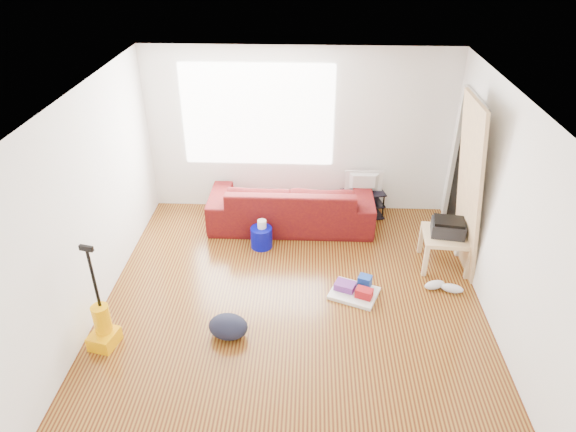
{
  "coord_description": "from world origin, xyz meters",
  "views": [
    {
      "loc": [
        0.15,
        -4.62,
        4.02
      ],
      "look_at": [
        -0.08,
        0.6,
        0.94
      ],
      "focal_mm": 32.0,
      "sensor_mm": 36.0,
      "label": 1
    }
  ],
  "objects_px": {
    "side_table": "(446,239)",
    "cleaning_tray": "(355,290)",
    "vacuum": "(103,327)",
    "bucket": "(262,246)",
    "sofa": "(291,224)",
    "backpack": "(229,335)",
    "tv_stand": "(362,204)"
  },
  "relations": [
    {
      "from": "side_table",
      "to": "backpack",
      "type": "bearing_deg",
      "value": -151.32
    },
    {
      "from": "tv_stand",
      "to": "backpack",
      "type": "bearing_deg",
      "value": -135.77
    },
    {
      "from": "cleaning_tray",
      "to": "backpack",
      "type": "relative_size",
      "value": 1.54
    },
    {
      "from": "sofa",
      "to": "tv_stand",
      "type": "bearing_deg",
      "value": -165.83
    },
    {
      "from": "sofa",
      "to": "vacuum",
      "type": "height_order",
      "value": "vacuum"
    },
    {
      "from": "sofa",
      "to": "bucket",
      "type": "height_order",
      "value": "sofa"
    },
    {
      "from": "vacuum",
      "to": "tv_stand",
      "type": "bearing_deg",
      "value": 56.54
    },
    {
      "from": "bucket",
      "to": "cleaning_tray",
      "type": "height_order",
      "value": "cleaning_tray"
    },
    {
      "from": "tv_stand",
      "to": "cleaning_tray",
      "type": "xyz_separation_m",
      "value": [
        -0.22,
        -1.88,
        -0.16
      ]
    },
    {
      "from": "sofa",
      "to": "cleaning_tray",
      "type": "bearing_deg",
      "value": 117.77
    },
    {
      "from": "sofa",
      "to": "backpack",
      "type": "bearing_deg",
      "value": 75.89
    },
    {
      "from": "tv_stand",
      "to": "cleaning_tray",
      "type": "bearing_deg",
      "value": -110.33
    },
    {
      "from": "sofa",
      "to": "tv_stand",
      "type": "height_order",
      "value": "tv_stand"
    },
    {
      "from": "cleaning_tray",
      "to": "backpack",
      "type": "distance_m",
      "value": 1.64
    },
    {
      "from": "side_table",
      "to": "bucket",
      "type": "xyz_separation_m",
      "value": [
        -2.43,
        0.32,
        -0.4
      ]
    },
    {
      "from": "tv_stand",
      "to": "backpack",
      "type": "height_order",
      "value": "tv_stand"
    },
    {
      "from": "bucket",
      "to": "vacuum",
      "type": "distance_m",
      "value": 2.48
    },
    {
      "from": "side_table",
      "to": "cleaning_tray",
      "type": "height_order",
      "value": "side_table"
    },
    {
      "from": "cleaning_tray",
      "to": "side_table",
      "type": "bearing_deg",
      "value": 29.31
    },
    {
      "from": "bucket",
      "to": "cleaning_tray",
      "type": "bearing_deg",
      "value": -38.69
    },
    {
      "from": "tv_stand",
      "to": "side_table",
      "type": "height_order",
      "value": "side_table"
    },
    {
      "from": "tv_stand",
      "to": "side_table",
      "type": "xyz_separation_m",
      "value": [
        0.97,
        -1.21,
        0.18
      ]
    },
    {
      "from": "cleaning_tray",
      "to": "vacuum",
      "type": "xyz_separation_m",
      "value": [
        -2.76,
        -0.96,
        0.17
      ]
    },
    {
      "from": "sofa",
      "to": "bucket",
      "type": "relative_size",
      "value": 8.0
    },
    {
      "from": "cleaning_tray",
      "to": "vacuum",
      "type": "relative_size",
      "value": 0.55
    },
    {
      "from": "vacuum",
      "to": "backpack",
      "type": "bearing_deg",
      "value": 20.84
    },
    {
      "from": "sofa",
      "to": "vacuum",
      "type": "relative_size",
      "value": 1.94
    },
    {
      "from": "backpack",
      "to": "vacuum",
      "type": "xyz_separation_m",
      "value": [
        -1.31,
        -0.18,
        0.23
      ]
    },
    {
      "from": "side_table",
      "to": "sofa",
      "type": "bearing_deg",
      "value": 155.19
    },
    {
      "from": "tv_stand",
      "to": "backpack",
      "type": "relative_size",
      "value": 1.57
    },
    {
      "from": "sofa",
      "to": "bucket",
      "type": "xyz_separation_m",
      "value": [
        -0.39,
        -0.62,
        0.0
      ]
    },
    {
      "from": "side_table",
      "to": "backpack",
      "type": "distance_m",
      "value": 3.03
    }
  ]
}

